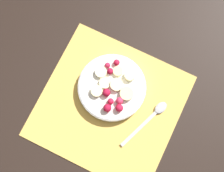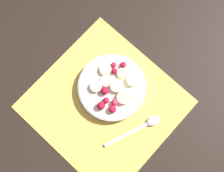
# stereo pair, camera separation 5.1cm
# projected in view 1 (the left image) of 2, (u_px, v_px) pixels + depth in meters

# --- Properties ---
(ground_plane) EXTENTS (3.00, 3.00, 0.00)m
(ground_plane) POSITION_uv_depth(u_px,v_px,m) (110.00, 106.00, 0.86)
(ground_plane) COLOR black
(placemat) EXTENTS (0.36, 0.37, 0.01)m
(placemat) POSITION_uv_depth(u_px,v_px,m) (110.00, 106.00, 0.86)
(placemat) COLOR #E0B251
(placemat) RESTS_ON ground_plane
(fruit_bowl) EXTENTS (0.19, 0.19, 0.05)m
(fruit_bowl) POSITION_uv_depth(u_px,v_px,m) (112.00, 87.00, 0.85)
(fruit_bowl) COLOR white
(fruit_bowl) RESTS_ON placemat
(spoon) EXTENTS (0.16, 0.08, 0.01)m
(spoon) POSITION_uv_depth(u_px,v_px,m) (153.00, 115.00, 0.85)
(spoon) COLOR #B2B2B7
(spoon) RESTS_ON placemat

